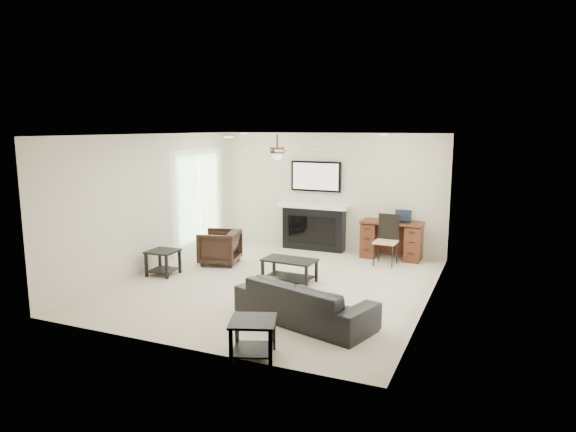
% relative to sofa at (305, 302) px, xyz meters
% --- Properties ---
extents(room_shell, '(5.50, 5.54, 2.52)m').
position_rel_sofa_xyz_m(room_shell, '(-0.88, 1.46, 1.40)').
color(room_shell, beige).
rests_on(room_shell, ground).
extents(sofa, '(2.10, 1.30, 0.57)m').
position_rel_sofa_xyz_m(sofa, '(0.00, 0.00, 0.00)').
color(sofa, black).
rests_on(sofa, ground).
extents(armchair, '(0.86, 0.85, 0.66)m').
position_rel_sofa_xyz_m(armchair, '(-2.60, 2.15, 0.04)').
color(armchair, black).
rests_on(armchair, ground).
extents(coffee_table, '(0.93, 0.55, 0.40)m').
position_rel_sofa_xyz_m(coffee_table, '(-0.90, 1.60, -0.09)').
color(coffee_table, black).
rests_on(coffee_table, ground).
extents(end_table_near, '(0.67, 0.67, 0.45)m').
position_rel_sofa_xyz_m(end_table_near, '(-0.15, -1.25, -0.06)').
color(end_table_near, black).
rests_on(end_table_near, ground).
extents(end_table_left, '(0.52, 0.52, 0.45)m').
position_rel_sofa_xyz_m(end_table_left, '(-3.15, 1.10, -0.06)').
color(end_table_left, black).
rests_on(end_table_left, ground).
extents(fireplace_unit, '(1.52, 0.34, 1.91)m').
position_rel_sofa_xyz_m(fireplace_unit, '(-1.34, 3.97, 0.67)').
color(fireplace_unit, black).
rests_on(fireplace_unit, ground).
extents(desk, '(1.22, 0.56, 0.76)m').
position_rel_sofa_xyz_m(desk, '(0.37, 3.88, 0.09)').
color(desk, '#3B160E').
rests_on(desk, ground).
extents(desk_chair, '(0.44, 0.45, 0.97)m').
position_rel_sofa_xyz_m(desk_chair, '(0.37, 3.33, 0.20)').
color(desk_chair, black).
rests_on(desk_chair, ground).
extents(laptop, '(0.33, 0.24, 0.23)m').
position_rel_sofa_xyz_m(laptop, '(0.57, 3.86, 0.59)').
color(laptop, black).
rests_on(laptop, desk).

